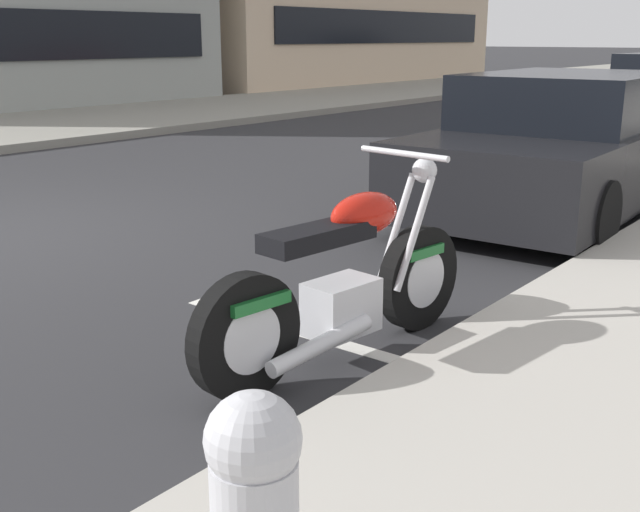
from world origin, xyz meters
name	(u,v)px	position (x,y,z in m)	size (l,w,h in m)	color
sidewalk_far_curb	(275,103)	(12.00, 7.05, 0.07)	(120.00, 5.00, 0.14)	gray
parking_stall_stripe	(321,338)	(0.00, -3.95, 0.00)	(0.12, 2.20, 0.01)	silver
parked_motorcycle	(345,285)	(-0.14, -4.23, 0.43)	(2.02, 0.62, 1.12)	black
parked_car_behind_motorcycle	(564,146)	(4.41, -3.66, 0.66)	(4.60, 2.04, 1.39)	black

